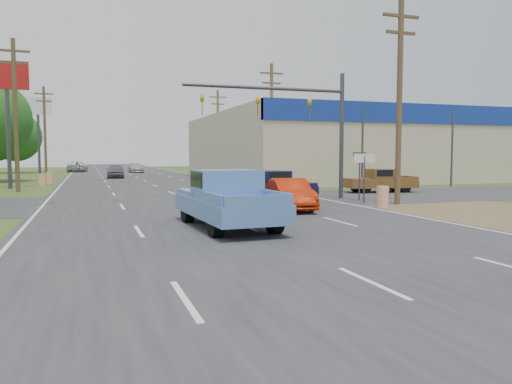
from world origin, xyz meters
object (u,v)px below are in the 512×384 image
object	(u,v)px
brown_pickup	(379,181)
distant_car_grey	(116,171)
blue_pickup	(226,198)
navy_pickup	(271,186)
distant_car_white	(78,167)
red_convertible	(290,194)
distant_car_silver	(136,168)

from	to	relation	value
brown_pickup	distant_car_grey	xyz separation A→B (m)	(-15.30, 26.88, -0.04)
blue_pickup	navy_pickup	xyz separation A→B (m)	(4.58, 7.90, -0.16)
navy_pickup	distant_car_white	world-z (taller)	navy_pickup
blue_pickup	brown_pickup	distance (m)	18.28
navy_pickup	brown_pickup	distance (m)	10.04
navy_pickup	red_convertible	bearing A→B (deg)	-18.45
distant_car_grey	distant_car_silver	world-z (taller)	distant_car_grey
blue_pickup	red_convertible	bearing A→B (deg)	43.42
blue_pickup	distant_car_grey	bearing A→B (deg)	89.81
distant_car_grey	distant_car_silver	bearing A→B (deg)	80.65
red_convertible	distant_car_white	bearing A→B (deg)	108.43
blue_pickup	distant_car_white	world-z (taller)	blue_pickup
red_convertible	brown_pickup	distance (m)	12.40
brown_pickup	distant_car_white	size ratio (longest dim) A/B	0.88
red_convertible	navy_pickup	size ratio (longest dim) A/B	0.81
blue_pickup	distant_car_grey	distance (m)	39.03
navy_pickup	brown_pickup	xyz separation A→B (m)	(9.11, 4.22, -0.05)
red_convertible	distant_car_white	xyz separation A→B (m)	(-9.94, 56.74, 0.06)
blue_pickup	distant_car_silver	size ratio (longest dim) A/B	1.31
red_convertible	distant_car_grey	size ratio (longest dim) A/B	0.97
distant_car_silver	brown_pickup	bearing A→B (deg)	-76.27
navy_pickup	distant_car_white	distance (m)	54.09
brown_pickup	distant_car_silver	size ratio (longest dim) A/B	1.05
distant_car_white	navy_pickup	bearing A→B (deg)	105.77
navy_pickup	distant_car_white	size ratio (longest dim) A/B	0.96
blue_pickup	distant_car_silver	bearing A→B (deg)	85.38
distant_car_grey	distant_car_silver	size ratio (longest dim) A/B	0.95
navy_pickup	blue_pickup	bearing A→B (deg)	-41.10
brown_pickup	distant_car_white	distance (m)	52.62
red_convertible	blue_pickup	xyz separation A→B (m)	(-4.10, -4.24, 0.29)
blue_pickup	brown_pickup	bearing A→B (deg)	38.96
brown_pickup	distant_car_grey	bearing A→B (deg)	35.65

